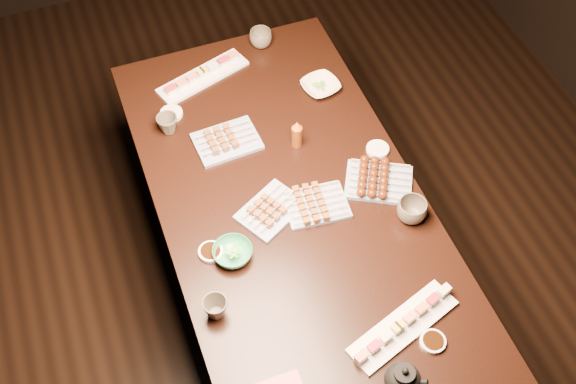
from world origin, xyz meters
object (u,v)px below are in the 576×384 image
object	(u,v)px
sushi_platter_far	(202,74)
teacup_mid_right	(412,211)
teacup_near_left	(216,308)
edamame_bowl_cream	(320,86)
yakitori_plate_center	(271,207)
teapot	(403,378)
condiment_bottle	(297,133)
teacup_far_left	(168,124)
yakitori_plate_right	(316,202)
yakitori_plate_left	(227,137)
edamame_bowl_green	(233,253)
dining_table	(292,262)
teacup_far_right	(261,38)
sushi_platter_near	(404,324)

from	to	relation	value
sushi_platter_far	teacup_mid_right	bearing A→B (deg)	99.42
teacup_near_left	edamame_bowl_cream	bearing A→B (deg)	49.76
yakitori_plate_center	teacup_near_left	bearing A→B (deg)	-162.07
teapot	condiment_bottle	distance (m)	0.98
teacup_far_left	yakitori_plate_right	bearing A→B (deg)	-53.23
yakitori_plate_left	edamame_bowl_cream	distance (m)	0.45
sushi_platter_far	yakitori_plate_right	world-z (taller)	yakitori_plate_right
edamame_bowl_green	teapot	world-z (taller)	teapot
yakitori_plate_left	edamame_bowl_cream	size ratio (longest dim) A/B	1.65
dining_table	condiment_bottle	xyz separation A→B (m)	(0.11, 0.26, 0.44)
dining_table	teacup_mid_right	xyz separation A→B (m)	(0.36, -0.19, 0.42)
edamame_bowl_green	teacup_near_left	bearing A→B (deg)	-121.90
yakitori_plate_left	edamame_bowl_cream	bearing A→B (deg)	13.95
edamame_bowl_cream	teacup_far_right	world-z (taller)	teacup_far_right
teacup_near_left	teapot	size ratio (longest dim) A/B	0.62
teacup_near_left	teapot	distance (m)	0.60
sushi_platter_near	teacup_mid_right	world-z (taller)	teacup_mid_right
sushi_platter_far	yakitori_plate_center	size ratio (longest dim) A/B	1.75
teacup_near_left	teacup_far_left	distance (m)	0.80
dining_table	sushi_platter_near	world-z (taller)	sushi_platter_near
sushi_platter_near	teacup_mid_right	bearing A→B (deg)	42.07
edamame_bowl_green	teacup_near_left	size ratio (longest dim) A/B	1.66
teacup_far_right	teapot	distance (m)	1.54
edamame_bowl_green	teacup_far_right	size ratio (longest dim) A/B	1.43
edamame_bowl_cream	teacup_near_left	bearing A→B (deg)	-130.24
sushi_platter_near	edamame_bowl_cream	size ratio (longest dim) A/B	2.71
edamame_bowl_green	condiment_bottle	bearing A→B (deg)	45.78
edamame_bowl_cream	sushi_platter_far	bearing A→B (deg)	151.62
yakitori_plate_center	edamame_bowl_cream	distance (m)	0.62
condiment_bottle	yakitori_plate_left	bearing A→B (deg)	157.79
sushi_platter_near	yakitori_plate_right	size ratio (longest dim) A/B	1.78
sushi_platter_near	yakitori_plate_center	distance (m)	0.60
sushi_platter_far	teacup_far_left	distance (m)	0.30
edamame_bowl_green	edamame_bowl_cream	size ratio (longest dim) A/B	0.93
yakitori_plate_right	teapot	bearing A→B (deg)	-85.15
teacup_far_right	edamame_bowl_green	bearing A→B (deg)	-114.34
teapot	condiment_bottle	world-z (taller)	condiment_bottle
yakitori_plate_left	sushi_platter_near	bearing A→B (deg)	-76.12
teacup_mid_right	teacup_far_right	distance (m)	1.02
teacup_far_right	teacup_mid_right	bearing A→B (deg)	-79.02
edamame_bowl_cream	sushi_platter_near	bearing A→B (deg)	-97.96
sushi_platter_far	teacup_mid_right	distance (m)	1.02
condiment_bottle	dining_table	bearing A→B (deg)	-113.43
teacup_mid_right	teapot	size ratio (longest dim) A/B	0.81
teacup_far_left	yakitori_plate_left	bearing A→B (deg)	-35.46
yakitori_plate_right	sushi_platter_near	bearing A→B (deg)	-75.87
teacup_far_right	condiment_bottle	xyz separation A→B (m)	(-0.05, -0.56, 0.02)
sushi_platter_near	teapot	world-z (taller)	teapot
sushi_platter_far	teapot	bearing A→B (deg)	78.93
yakitori_plate_center	condiment_bottle	xyz separation A→B (m)	(0.19, 0.25, 0.03)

